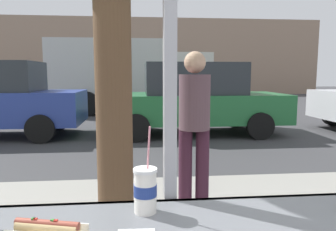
# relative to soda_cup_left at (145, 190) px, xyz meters

# --- Properties ---
(ground_plane) EXTENTS (60.00, 60.00, 0.00)m
(ground_plane) POSITION_rel_soda_cup_left_xyz_m (0.11, 8.07, -1.09)
(ground_plane) COLOR #38383A
(building_facade_far) EXTENTS (28.00, 1.20, 5.73)m
(building_facade_far) POSITION_rel_soda_cup_left_xyz_m (0.11, 23.60, 1.77)
(building_facade_far) COLOR gray
(building_facade_far) RESTS_ON ground
(soda_cup_left) EXTENTS (0.09, 0.09, 0.32)m
(soda_cup_left) POSITION_rel_soda_cup_left_xyz_m (0.00, 0.00, 0.00)
(soda_cup_left) COLOR white
(soda_cup_left) RESTS_ON window_counter
(hotdog_tray_far) EXTENTS (0.26, 0.14, 0.05)m
(hotdog_tray_far) POSITION_rel_soda_cup_left_xyz_m (-0.31, -0.14, -0.06)
(hotdog_tray_far) COLOR silver
(hotdog_tray_far) RESTS_ON window_counter
(parked_car_green) EXTENTS (4.64, 2.06, 1.80)m
(parked_car_green) POSITION_rel_soda_cup_left_xyz_m (1.37, 6.88, -0.19)
(parked_car_green) COLOR #236B38
(parked_car_green) RESTS_ON ground
(box_truck) EXTENTS (6.19, 2.44, 2.83)m
(box_truck) POSITION_rel_soda_cup_left_xyz_m (-0.39, 11.77, 0.46)
(box_truck) COLOR beige
(box_truck) RESTS_ON ground
(pedestrian) EXTENTS (0.32, 0.32, 1.63)m
(pedestrian) POSITION_rel_soda_cup_left_xyz_m (0.55, 2.06, -0.04)
(pedestrian) COLOR #3B1C2C
(pedestrian) RESTS_ON sidewalk_strip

